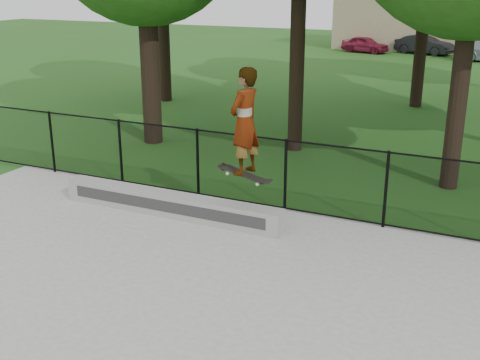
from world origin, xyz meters
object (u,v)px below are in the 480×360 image
Objects in this scene: skater_airborne at (245,123)px; grind_ledge at (170,204)px; car_b at (424,45)px; car_a at (365,44)px.

grind_ledge is at bearing 179.08° from skater_airborne.
car_b is at bearing 89.86° from grind_ledge.
grind_ledge is 29.98m from car_b.
skater_airborne is (1.64, -0.03, 1.82)m from grind_ledge.
grind_ledge is 29.45m from car_a.
car_b is 1.53× the size of skater_airborne.
skater_airborne reaches higher than car_b.
car_a is 0.92× the size of car_b.
skater_airborne is (1.57, -30.00, 1.52)m from car_b.
skater_airborne is at bearing -155.78° from car_a.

